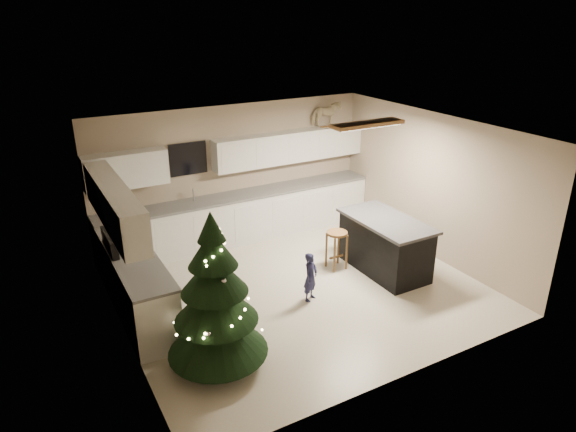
% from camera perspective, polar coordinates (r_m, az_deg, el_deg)
% --- Properties ---
extents(ground_plane, '(5.50, 5.50, 0.00)m').
position_cam_1_polar(ground_plane, '(8.46, 1.17, -8.02)').
color(ground_plane, beige).
extents(room_shell, '(5.52, 5.02, 2.61)m').
position_cam_1_polar(room_shell, '(7.74, 1.41, 3.29)').
color(room_shell, gray).
rests_on(room_shell, ground_plane).
extents(cabinetry, '(5.50, 3.20, 2.00)m').
position_cam_1_polar(cabinetry, '(9.12, -9.01, -0.64)').
color(cabinetry, silver).
rests_on(cabinetry, ground_plane).
extents(island, '(0.90, 1.70, 0.95)m').
position_cam_1_polar(island, '(8.96, 10.70, -3.15)').
color(island, black).
rests_on(island, ground_plane).
extents(bar_stool, '(0.36, 0.36, 0.69)m').
position_cam_1_polar(bar_stool, '(8.89, 5.45, -2.77)').
color(bar_stool, brown).
rests_on(bar_stool, ground_plane).
extents(christmas_tree, '(1.32, 1.27, 2.11)m').
position_cam_1_polar(christmas_tree, '(6.45, -8.04, -9.76)').
color(christmas_tree, '#3F2816').
rests_on(christmas_tree, ground_plane).
extents(toddler, '(0.35, 0.31, 0.79)m').
position_cam_1_polar(toddler, '(7.98, 2.52, -6.77)').
color(toddler, '#161832').
rests_on(toddler, ground_plane).
extents(rocking_horse, '(0.60, 0.32, 0.51)m').
position_cam_1_polar(rocking_horse, '(10.52, 4.24, 11.23)').
color(rocking_horse, brown).
rests_on(rocking_horse, cabinetry).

